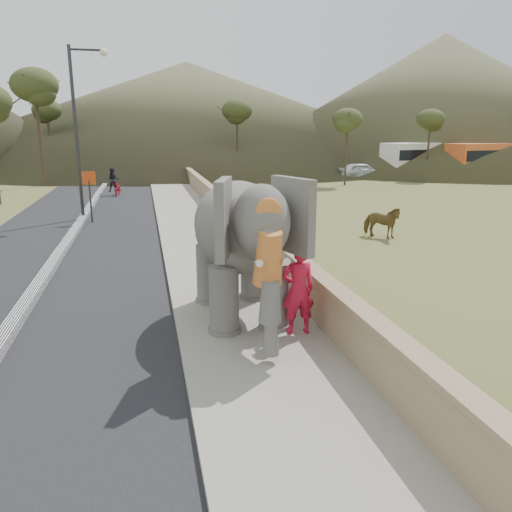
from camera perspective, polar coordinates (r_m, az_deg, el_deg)
The scene contains 16 objects.
ground at distance 9.79m, azimuth 0.57°, elevation -11.66°, with size 160.00×160.00×0.00m, color olive.
road at distance 19.29m, azimuth -21.19°, elevation 0.50°, with size 7.00×120.00×0.03m, color black.
median at distance 19.26m, azimuth -21.21°, elevation 0.78°, with size 0.35×120.00×0.22m, color black.
walkway at distance 19.15m, azimuth -6.27°, elevation 1.49°, with size 3.00×120.00×0.15m, color #9E9687.
parapet at distance 19.29m, azimuth -1.43°, elevation 3.11°, with size 0.30×120.00×1.10m, color tan.
lamppost at distance 25.50m, azimuth -19.31°, elevation 14.82°, with size 1.76×0.36×8.00m.
signboard at distance 24.63m, azimuth -18.49°, elevation 7.38°, with size 0.60×0.08×2.40m.
cow at distance 20.78m, azimuth 14.13°, elevation 3.77°, with size 0.70×1.54×1.30m, color brown.
distant_car at distance 46.11m, azimuth 11.98°, elevation 9.52°, with size 1.70×4.23×1.44m, color silver.
bus_white at distance 50.36m, azimuth 19.78°, elevation 10.33°, with size 2.50×11.00×3.10m, color white.
bus_orange at distance 51.12m, azimuth 26.19°, elevation 9.76°, with size 2.50×11.00×3.10m, color orange.
hill_right at distance 71.61m, azimuth 20.32°, elevation 16.39°, with size 56.00×56.00×16.00m, color brown.
hill_far at distance 78.93m, azimuth -7.83°, elevation 16.10°, with size 80.00×80.00×14.00m, color brown.
elephant_and_man at distance 11.15m, azimuth -1.77°, elevation 1.10°, with size 2.46×4.48×3.21m.
motorcyclist at distance 34.65m, azimuth -15.71°, elevation 7.81°, with size 1.06×1.86×1.84m.
trees at distance 37.41m, azimuth -7.61°, elevation 13.21°, with size 47.18×42.91×8.98m.
Camera 1 is at (-2.02, -8.57, 4.28)m, focal length 35.00 mm.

